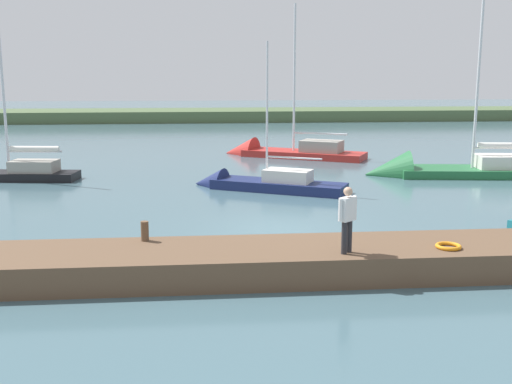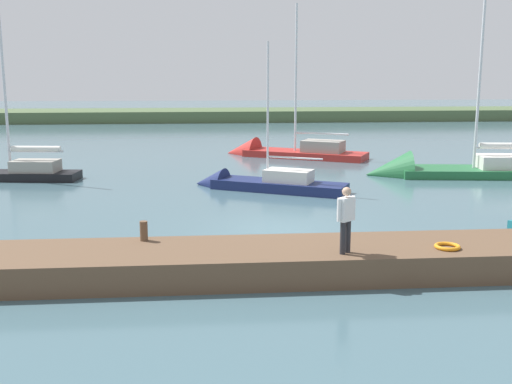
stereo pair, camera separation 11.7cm
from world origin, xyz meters
TOP-DOWN VIEW (x-y plane):
  - ground_plane at (0.00, 0.00)m, footprint 200.00×200.00m
  - far_shoreline at (0.00, -48.91)m, footprint 180.00×8.00m
  - dock_pier at (0.00, 4.84)m, footprint 27.46×2.60m
  - mooring_post_near at (4.12, 3.93)m, footprint 0.21×0.21m
  - life_ring_buoy at (-3.73, 5.36)m, footprint 0.66×0.66m
  - sailboat_behind_pier at (12.33, -10.84)m, footprint 6.96×2.45m
  - sailboat_outer_mooring at (0.01, -7.17)m, footprint 7.14×4.69m
  - sailboat_mid_channel at (-2.47, -18.25)m, footprint 9.16×6.28m
  - sailboat_inner_slip at (-10.04, -9.99)m, footprint 10.80×3.79m
  - person_on_dock at (-1.00, 5.55)m, footprint 0.52×0.45m

SIDE VIEW (x-z plane):
  - ground_plane at x=0.00m, z-range 0.00..0.00m
  - far_shoreline at x=0.00m, z-range -1.20..1.20m
  - sailboat_mid_channel at x=-2.47m, z-range -5.07..5.36m
  - sailboat_outer_mooring at x=0.01m, z-range -3.50..3.80m
  - sailboat_inner_slip at x=-10.04m, z-range -6.22..6.56m
  - sailboat_behind_pier at x=12.33m, z-range -4.21..4.56m
  - dock_pier at x=0.00m, z-range 0.00..0.77m
  - life_ring_buoy at x=-3.73m, z-range 0.77..0.87m
  - mooring_post_near at x=4.12m, z-range 0.77..1.30m
  - person_on_dock at x=-1.00m, z-range 0.90..2.58m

